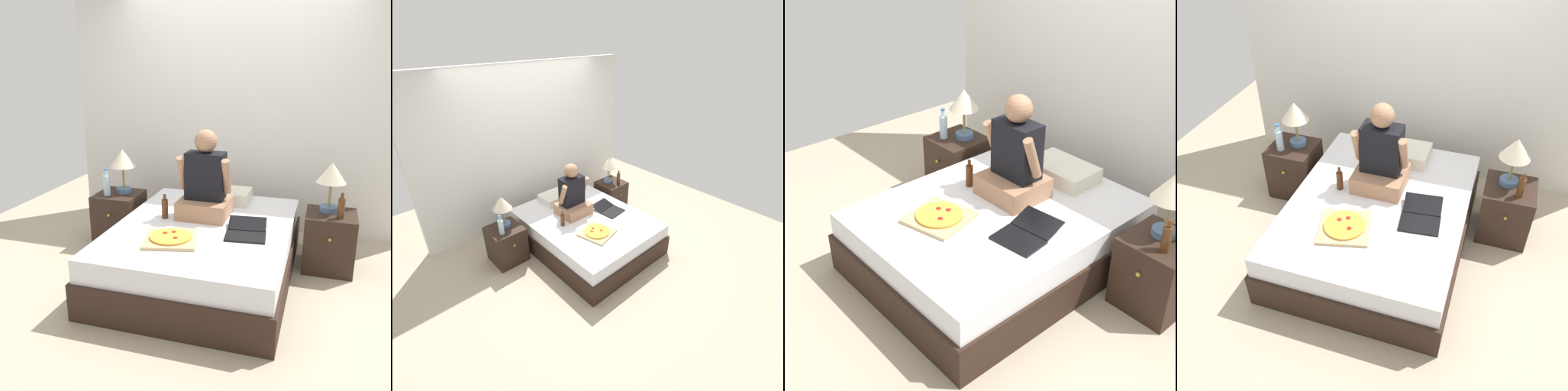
% 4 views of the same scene
% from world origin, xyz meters
% --- Properties ---
extents(ground_plane, '(5.73, 5.73, 0.00)m').
position_xyz_m(ground_plane, '(0.00, 0.00, 0.00)').
color(ground_plane, tan).
extents(wall_back, '(3.73, 0.12, 2.50)m').
position_xyz_m(wall_back, '(0.00, 1.33, 1.25)').
color(wall_back, silver).
rests_on(wall_back, ground).
extents(bed, '(1.50, 1.95, 0.48)m').
position_xyz_m(bed, '(0.00, 0.00, 0.24)').
color(bed, black).
rests_on(bed, ground).
extents(nightstand_left, '(0.44, 0.47, 0.53)m').
position_xyz_m(nightstand_left, '(-1.05, 0.49, 0.26)').
color(nightstand_left, black).
rests_on(nightstand_left, ground).
extents(lamp_on_left_nightstand, '(0.26, 0.26, 0.45)m').
position_xyz_m(lamp_on_left_nightstand, '(-1.01, 0.54, 0.86)').
color(lamp_on_left_nightstand, '#4C6B93').
rests_on(lamp_on_left_nightstand, nightstand_left).
extents(water_bottle, '(0.07, 0.07, 0.28)m').
position_xyz_m(water_bottle, '(-1.13, 0.40, 0.64)').
color(water_bottle, silver).
rests_on(water_bottle, nightstand_left).
extents(nightstand_right, '(0.44, 0.47, 0.53)m').
position_xyz_m(nightstand_right, '(1.05, 0.49, 0.26)').
color(nightstand_right, black).
rests_on(nightstand_right, ground).
extents(lamp_on_right_nightstand, '(0.26, 0.26, 0.45)m').
position_xyz_m(lamp_on_right_nightstand, '(1.02, 0.54, 0.86)').
color(lamp_on_right_nightstand, '#4C6B93').
rests_on(lamp_on_right_nightstand, nightstand_right).
extents(beer_bottle, '(0.06, 0.06, 0.23)m').
position_xyz_m(beer_bottle, '(1.12, 0.39, 0.62)').
color(beer_bottle, '#512D14').
rests_on(beer_bottle, nightstand_right).
extents(pillow, '(0.52, 0.34, 0.12)m').
position_xyz_m(pillow, '(0.01, 0.69, 0.54)').
color(pillow, silver).
rests_on(pillow, bed).
extents(person_seated, '(0.47, 0.40, 0.78)m').
position_xyz_m(person_seated, '(-0.05, 0.22, 0.77)').
color(person_seated, '#A37556').
rests_on(person_seated, bed).
extents(laptop, '(0.36, 0.45, 0.07)m').
position_xyz_m(laptop, '(0.39, -0.11, 0.50)').
color(laptop, black).
rests_on(laptop, bed).
extents(pizza_box, '(0.48, 0.48, 0.05)m').
position_xyz_m(pizza_box, '(-0.15, -0.40, 0.50)').
color(pizza_box, tan).
rests_on(pizza_box, bed).
extents(beer_bottle_on_bed, '(0.06, 0.06, 0.22)m').
position_xyz_m(beer_bottle_on_bed, '(-0.38, 0.06, 0.58)').
color(beer_bottle_on_bed, '#4C2811').
rests_on(beer_bottle_on_bed, bed).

